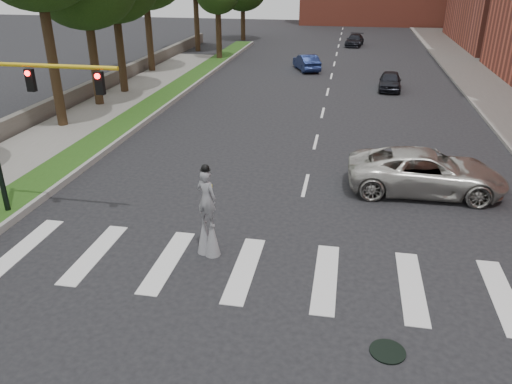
% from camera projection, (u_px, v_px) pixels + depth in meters
% --- Properties ---
extents(ground_plane, '(160.00, 160.00, 0.00)m').
position_uv_depth(ground_plane, '(280.00, 292.00, 14.77)').
color(ground_plane, black).
rests_on(ground_plane, ground).
extents(grass_median, '(2.00, 60.00, 0.25)m').
position_uv_depth(grass_median, '(156.00, 103.00, 34.52)').
color(grass_median, '#1F4413').
rests_on(grass_median, ground).
extents(median_curb, '(0.20, 60.00, 0.28)m').
position_uv_depth(median_curb, '(170.00, 103.00, 34.34)').
color(median_curb, gray).
rests_on(median_curb, ground).
extents(sidewalk_left, '(4.00, 60.00, 0.18)m').
position_uv_depth(sidewalk_left, '(33.00, 148.00, 26.09)').
color(sidewalk_left, slate).
rests_on(sidewalk_left, ground).
extents(sidewalk_right, '(5.00, 90.00, 0.18)m').
position_uv_depth(sidewalk_right, '(506.00, 101.00, 35.01)').
color(sidewalk_right, slate).
rests_on(sidewalk_right, ground).
extents(stone_wall, '(0.50, 56.00, 1.10)m').
position_uv_depth(stone_wall, '(95.00, 87.00, 37.04)').
color(stone_wall, '#58534B').
rests_on(stone_wall, ground).
extents(manhole, '(0.90, 0.90, 0.04)m').
position_uv_depth(manhole, '(388.00, 352.00, 12.47)').
color(manhole, black).
rests_on(manhole, ground).
extents(traffic_signal, '(5.30, 0.23, 6.20)m').
position_uv_depth(traffic_signal, '(16.00, 112.00, 17.36)').
color(traffic_signal, black).
rests_on(traffic_signal, ground).
extents(stilt_performer, '(0.83, 0.70, 3.21)m').
position_uv_depth(stilt_performer, '(207.00, 218.00, 16.21)').
color(stilt_performer, black).
rests_on(stilt_performer, ground).
extents(suv_crossing, '(6.55, 3.13, 1.80)m').
position_uv_depth(suv_crossing, '(426.00, 172.00, 20.97)').
color(suv_crossing, beige).
rests_on(suv_crossing, ground).
extents(car_near, '(1.86, 4.13, 1.38)m').
position_uv_depth(car_near, '(390.00, 81.00, 38.38)').
color(car_near, black).
rests_on(car_near, ground).
extents(car_mid, '(3.00, 4.64, 1.44)m').
position_uv_depth(car_mid, '(307.00, 62.00, 45.48)').
color(car_mid, navy).
rests_on(car_mid, ground).
extents(car_far, '(2.39, 4.73, 1.32)m').
position_uv_depth(car_far, '(355.00, 40.00, 59.25)').
color(car_far, black).
rests_on(car_far, ground).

